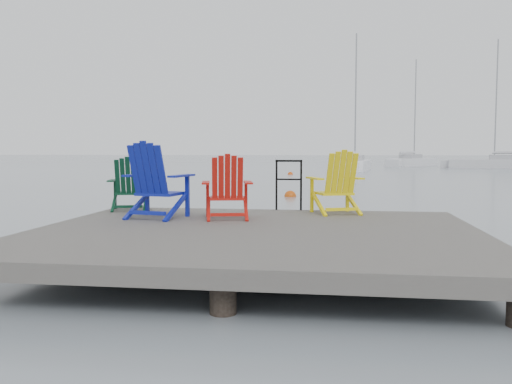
# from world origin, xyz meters

# --- Properties ---
(ground) EXTENTS (400.00, 400.00, 0.00)m
(ground) POSITION_xyz_m (0.00, 0.00, 0.00)
(ground) COLOR slate
(ground) RESTS_ON ground
(dock) EXTENTS (6.00, 5.00, 1.40)m
(dock) POSITION_xyz_m (0.00, 0.00, 0.35)
(dock) COLOR #322F2C
(dock) RESTS_ON ground
(handrail) EXTENTS (0.48, 0.04, 0.90)m
(handrail) POSITION_xyz_m (0.25, 2.45, 1.04)
(handrail) COLOR black
(handrail) RESTS_ON dock
(chair_green) EXTENTS (0.86, 0.81, 0.92)m
(chair_green) POSITION_xyz_m (-2.55, 1.98, 0.97)
(chair_green) COLOR #09311D
(chair_green) RESTS_ON dock
(chair_blue) EXTENTS (1.04, 0.98, 1.17)m
(chair_blue) POSITION_xyz_m (-1.72, 0.95, 1.09)
(chair_blue) COLOR #0E1A95
(chair_blue) RESTS_ON dock
(chair_red) EXTENTS (0.89, 0.84, 0.98)m
(chair_red) POSITION_xyz_m (-0.59, 1.01, 0.99)
(chair_red) COLOR #B6140D
(chair_red) RESTS_ON dock
(chair_yellow) EXTENTS (1.00, 0.95, 1.04)m
(chair_yellow) POSITION_xyz_m (1.10, 1.96, 1.02)
(chair_yellow) COLOR yellow
(chair_yellow) RESTS_ON dock
(sailboat_near) EXTENTS (3.25, 8.44, 11.38)m
(sailboat_near) POSITION_xyz_m (2.77, 37.77, 0.36)
(sailboat_near) COLOR white
(sailboat_near) RESTS_ON ground
(sailboat_mid) EXTENTS (6.28, 8.12, 11.44)m
(sailboat_mid) POSITION_xyz_m (9.34, 51.76, 0.36)
(sailboat_mid) COLOR silver
(sailboat_mid) RESTS_ON ground
(sailboat_far) EXTENTS (8.88, 4.16, 11.85)m
(sailboat_far) POSITION_xyz_m (16.03, 44.50, 0.36)
(sailboat_far) COLOR silver
(sailboat_far) RESTS_ON ground
(buoy_a) EXTENTS (0.41, 0.41, 0.41)m
(buoy_a) POSITION_xyz_m (-0.41, 11.28, 0.00)
(buoy_a) COLOR #B8450A
(buoy_a) RESTS_ON ground
(buoy_b) EXTENTS (0.36, 0.36, 0.36)m
(buoy_b) POSITION_xyz_m (-1.77, 28.81, 0.00)
(buoy_b) COLOR #C8440B
(buoy_b) RESTS_ON ground
(buoy_d) EXTENTS (0.34, 0.34, 0.34)m
(buoy_d) POSITION_xyz_m (3.93, 40.00, 0.00)
(buoy_d) COLOR red
(buoy_d) RESTS_ON ground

